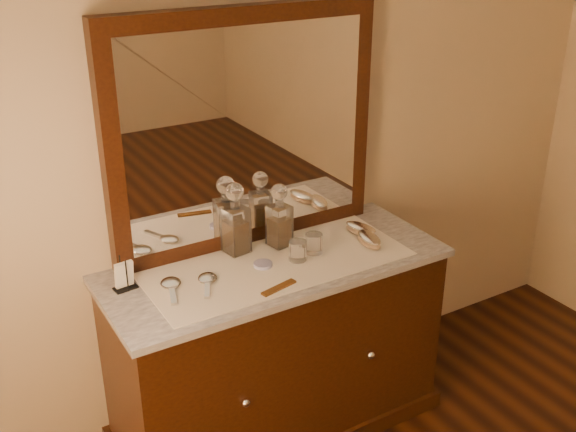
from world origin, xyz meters
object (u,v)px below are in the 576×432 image
(brush_far, at_px, (361,229))
(napkin_rack, at_px, (124,276))
(dresser_cabinet, at_px, (276,350))
(pin_dish, at_px, (263,264))
(decanter_right, at_px, (279,222))
(hand_mirror_inner, at_px, (207,280))
(comb, at_px, (279,288))
(brush_near, at_px, (369,239))
(hand_mirror_outer, at_px, (171,285))
(mirror_frame, at_px, (245,131))
(decanter_left, at_px, (236,226))

(brush_far, bearing_deg, napkin_rack, 175.76)
(napkin_rack, bearing_deg, dresser_cabinet, -10.56)
(pin_dish, height_order, decanter_right, decanter_right)
(brush_far, height_order, hand_mirror_inner, brush_far)
(dresser_cabinet, relative_size, brush_far, 8.17)
(comb, xyz_separation_m, hand_mirror_inner, (-0.21, 0.19, 0.00))
(decanter_right, distance_m, brush_far, 0.39)
(dresser_cabinet, relative_size, napkin_rack, 10.52)
(decanter_right, xyz_separation_m, hand_mirror_inner, (-0.40, -0.13, -0.10))
(brush_near, distance_m, hand_mirror_outer, 0.88)
(decanter_right, distance_m, hand_mirror_outer, 0.56)
(comb, relative_size, hand_mirror_outer, 0.76)
(decanter_right, height_order, brush_near, decanter_right)
(brush_far, bearing_deg, pin_dish, -175.52)
(napkin_rack, distance_m, brush_far, 1.06)
(dresser_cabinet, distance_m, comb, 0.50)
(mirror_frame, relative_size, decanter_left, 3.83)
(decanter_left, xyz_separation_m, hand_mirror_outer, (-0.35, -0.14, -0.11))
(pin_dish, height_order, napkin_rack, napkin_rack)
(mirror_frame, distance_m, brush_far, 0.69)
(hand_mirror_outer, bearing_deg, hand_mirror_inner, -14.26)
(dresser_cabinet, distance_m, decanter_left, 0.60)
(decanter_left, relative_size, brush_far, 1.83)
(dresser_cabinet, height_order, comb, comb)
(dresser_cabinet, distance_m, hand_mirror_inner, 0.55)
(pin_dish, bearing_deg, mirror_frame, 75.73)
(dresser_cabinet, xyz_separation_m, decanter_right, (0.09, 0.12, 0.55))
(mirror_frame, bearing_deg, brush_near, -36.46)
(comb, xyz_separation_m, brush_far, (0.56, 0.23, 0.02))
(hand_mirror_inner, bearing_deg, hand_mirror_outer, 165.74)
(napkin_rack, bearing_deg, pin_dish, -12.51)
(napkin_rack, xyz_separation_m, brush_near, (1.03, -0.18, -0.03))
(mirror_frame, height_order, hand_mirror_inner, mirror_frame)
(comb, height_order, brush_near, brush_near)
(brush_near, distance_m, brush_far, 0.11)
(mirror_frame, xyz_separation_m, brush_far, (0.46, -0.21, -0.47))
(brush_near, distance_m, hand_mirror_inner, 0.74)
(comb, bearing_deg, brush_near, 0.78)
(napkin_rack, bearing_deg, decanter_right, 0.82)
(mirror_frame, bearing_deg, napkin_rack, -167.60)
(dresser_cabinet, distance_m, brush_far, 0.65)
(napkin_rack, bearing_deg, decanter_left, 5.64)
(brush_near, relative_size, hand_mirror_inner, 0.89)
(comb, relative_size, napkin_rack, 1.21)
(decanter_right, bearing_deg, brush_far, -13.50)
(mirror_frame, relative_size, brush_near, 6.88)
(comb, xyz_separation_m, decanter_left, (-0.00, 0.36, 0.12))
(decanter_right, relative_size, brush_near, 1.63)
(decanter_left, xyz_separation_m, hand_mirror_inner, (-0.21, -0.17, -0.11))
(brush_near, relative_size, hand_mirror_outer, 0.83)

